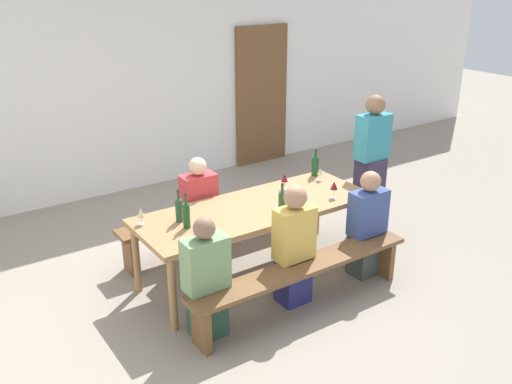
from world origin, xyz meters
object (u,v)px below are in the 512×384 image
Objects in this scene: wine_glass_0 at (199,223)px; wine_glass_4 at (334,186)px; wine_bottle_1 at (179,210)px; seated_guest_near_2 at (367,227)px; seated_guest_near_0 at (206,282)px; wine_glass_2 at (284,178)px; tasting_table at (256,213)px; wine_bottle_2 at (315,166)px; bench_far at (218,216)px; bench_near at (303,274)px; wine_bottle_0 at (186,215)px; seated_guest_far_0 at (200,213)px; standing_host at (371,168)px; wine_bottle_3 at (282,203)px; wine_glass_3 at (141,213)px; wooden_door at (262,96)px; wine_glass_1 at (320,172)px; seated_guest_near_1 at (294,248)px.

wine_glass_0 is 1.51m from wine_glass_4.
seated_guest_near_2 is at bearing -22.54° from wine_bottle_1.
wine_glass_2 is at bearing -60.12° from seated_guest_near_0.
tasting_table is 7.76× the size of wine_bottle_2.
bench_far is 12.96× the size of wine_glass_4.
seated_guest_near_0 is (-0.90, -0.59, -0.17)m from tasting_table.
bench_near is 12.96× the size of wine_glass_4.
seated_guest_far_0 is at bearing 53.65° from wine_bottle_0.
wine_glass_0 is 0.13× the size of seated_guest_far_0.
wine_glass_4 is (0.77, -1.00, 0.52)m from bench_far.
wine_glass_2 is 0.11× the size of standing_host.
wine_glass_0 is at bearing -84.79° from wine_bottle_1.
seated_guest_far_0 reaches higher than wine_glass_0.
tasting_table reaches higher than bench_far.
wine_bottle_0 is 1.30m from wine_glass_2.
seated_guest_near_2 is at bearing -19.44° from wine_bottle_3.
wine_glass_2 is at bearing 4.49° from wine_bottle_1.
wine_glass_2 reaches higher than wine_glass_3.
wine_bottle_3 is at bearing -73.37° from seated_guest_near_0.
wine_glass_2 is (1.24, 0.41, 0.02)m from wine_glass_0.
seated_guest_far_0 is (-0.30, 1.34, 0.18)m from bench_near.
standing_host is (-0.44, -2.79, -0.26)m from wooden_door.
seated_guest_near_2 is at bearing -93.39° from wine_glass_1.
wine_bottle_3 reaches higher than bench_far.
seated_guest_far_0 is (-0.30, 0.59, -0.14)m from tasting_table.
seated_guest_far_0 is at bearing 102.78° from bench_near.
wine_bottle_0 is at bearing -43.18° from wine_glass_3.
wooden_door is 3.75m from wine_bottle_3.
seated_guest_near_2 is (0.91, -0.00, -0.04)m from seated_guest_near_1.
standing_host reaches higher than seated_guest_near_0.
wine_glass_2 reaches higher than wine_glass_1.
wooden_door is 1.84× the size of seated_guest_far_0.
wine_glass_1 is at bearing 11.38° from tasting_table.
seated_guest_near_1 is (-0.96, -0.79, -0.29)m from wine_glass_1.
seated_guest_far_0 is at bearing 141.46° from wine_glass_4.
seated_guest_far_0 is at bearing 113.71° from wine_bottle_3.
bench_far is 1.16m from wine_bottle_3.
wine_bottle_3 is 1.29m from wine_glass_3.
seated_guest_near_0 is (-0.12, -0.55, -0.36)m from wine_bottle_0.
wooden_door is 3.06m from bench_far.
wine_bottle_2 is at bearing -47.21° from seated_guest_near_1.
wine_bottle_3 is at bearing -73.49° from tasting_table.
bench_near is 13.89× the size of wine_glass_3.
wine_bottle_0 is at bearing 72.12° from seated_guest_near_2.
bench_near is 1.97× the size of seated_guest_near_1.
seated_guest_near_0 reaches higher than wine_glass_3.
seated_guest_far_0 reaches higher than wine_glass_1.
bench_far is 13.26× the size of wine_glass_2.
bench_near is at bearing -42.36° from wine_glass_3.
bench_near is 7.23× the size of wine_bottle_3.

